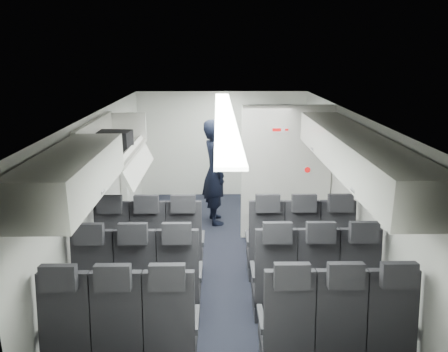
{
  "coord_description": "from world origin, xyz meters",
  "views": [
    {
      "loc": [
        -0.1,
        -5.77,
        2.93
      ],
      "look_at": [
        0.0,
        0.4,
        1.15
      ],
      "focal_mm": 35.0,
      "sensor_mm": 36.0,
      "label": 1
    }
  ],
  "objects_px": {
    "seat_row_front": "(225,250)",
    "seat_row_mid": "(227,286)",
    "flight_attendant": "(215,172)",
    "seat_row_rear": "(229,336)",
    "boarding_door": "(129,169)",
    "carry_on_bag": "(114,141)",
    "galley_unit": "(270,153)"
  },
  "relations": [
    {
      "from": "seat_row_front",
      "to": "seat_row_mid",
      "type": "height_order",
      "value": "same"
    },
    {
      "from": "flight_attendant",
      "to": "seat_row_rear",
      "type": "bearing_deg",
      "value": 170.26
    },
    {
      "from": "seat_row_mid",
      "to": "boarding_door",
      "type": "relative_size",
      "value": 1.79
    },
    {
      "from": "seat_row_mid",
      "to": "boarding_door",
      "type": "xyz_separation_m",
      "value": [
        -1.64,
        2.99,
        0.55
      ]
    },
    {
      "from": "seat_row_front",
      "to": "seat_row_rear",
      "type": "bearing_deg",
      "value": -90.0
    },
    {
      "from": "seat_row_mid",
      "to": "flight_attendant",
      "type": "distance_m",
      "value": 2.96
    },
    {
      "from": "seat_row_front",
      "to": "boarding_door",
      "type": "bearing_deg",
      "value": 128.16
    },
    {
      "from": "seat_row_front",
      "to": "carry_on_bag",
      "type": "height_order",
      "value": "carry_on_bag"
    },
    {
      "from": "seat_row_rear",
      "to": "galley_unit",
      "type": "bearing_deg",
      "value": 79.35
    },
    {
      "from": "boarding_door",
      "to": "carry_on_bag",
      "type": "relative_size",
      "value": 4.24
    },
    {
      "from": "seat_row_mid",
      "to": "carry_on_bag",
      "type": "bearing_deg",
      "value": 139.33
    },
    {
      "from": "seat_row_front",
      "to": "galley_unit",
      "type": "distance_m",
      "value": 3.43
    },
    {
      "from": "seat_row_mid",
      "to": "carry_on_bag",
      "type": "xyz_separation_m",
      "value": [
        -1.44,
        1.24,
        1.4
      ]
    },
    {
      "from": "seat_row_mid",
      "to": "boarding_door",
      "type": "bearing_deg",
      "value": 118.77
    },
    {
      "from": "seat_row_mid",
      "to": "boarding_door",
      "type": "height_order",
      "value": "boarding_door"
    },
    {
      "from": "seat_row_mid",
      "to": "flight_attendant",
      "type": "bearing_deg",
      "value": 92.67
    },
    {
      "from": "flight_attendant",
      "to": "galley_unit",
      "type": "bearing_deg",
      "value": -52.91
    },
    {
      "from": "galley_unit",
      "to": "flight_attendant",
      "type": "bearing_deg",
      "value": -131.13
    },
    {
      "from": "flight_attendant",
      "to": "carry_on_bag",
      "type": "relative_size",
      "value": 4.16
    },
    {
      "from": "seat_row_mid",
      "to": "galley_unit",
      "type": "distance_m",
      "value": 4.3
    },
    {
      "from": "galley_unit",
      "to": "carry_on_bag",
      "type": "xyz_separation_m",
      "value": [
        -2.39,
        -2.92,
        0.85
      ]
    },
    {
      "from": "boarding_door",
      "to": "carry_on_bag",
      "type": "height_order",
      "value": "carry_on_bag"
    },
    {
      "from": "boarding_door",
      "to": "flight_attendant",
      "type": "xyz_separation_m",
      "value": [
        1.5,
        -0.07,
        -0.04
      ]
    },
    {
      "from": "seat_row_mid",
      "to": "galley_unit",
      "type": "height_order",
      "value": "galley_unit"
    },
    {
      "from": "galley_unit",
      "to": "carry_on_bag",
      "type": "distance_m",
      "value": 3.87
    },
    {
      "from": "boarding_door",
      "to": "seat_row_mid",
      "type": "bearing_deg",
      "value": -61.23
    },
    {
      "from": "seat_row_rear",
      "to": "flight_attendant",
      "type": "bearing_deg",
      "value": 92.04
    },
    {
      "from": "seat_row_rear",
      "to": "seat_row_front",
      "type": "bearing_deg",
      "value": 90.0
    },
    {
      "from": "seat_row_front",
      "to": "carry_on_bag",
      "type": "relative_size",
      "value": 7.59
    },
    {
      "from": "flight_attendant",
      "to": "carry_on_bag",
      "type": "xyz_separation_m",
      "value": [
        -1.3,
        -1.67,
        0.89
      ]
    },
    {
      "from": "galley_unit",
      "to": "flight_attendant",
      "type": "relative_size",
      "value": 1.04
    },
    {
      "from": "boarding_door",
      "to": "flight_attendant",
      "type": "height_order",
      "value": "boarding_door"
    }
  ]
}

